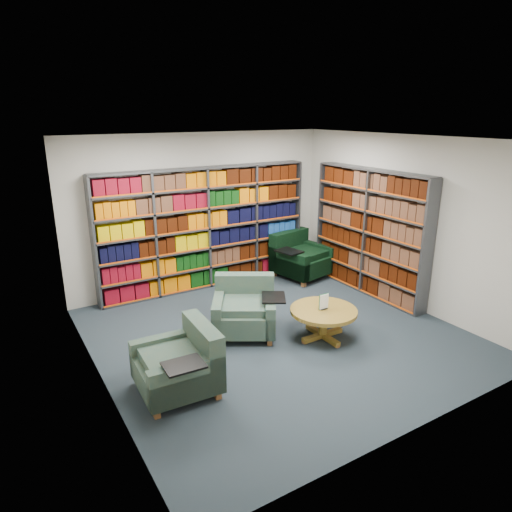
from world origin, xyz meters
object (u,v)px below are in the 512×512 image
chair_green_right (299,259)px  coffee_table (323,315)px  chair_teal_left (245,310)px  chair_teal_front (183,365)px

chair_green_right → coffee_table: bearing=-118.8°
chair_teal_left → chair_teal_front: 1.67m
chair_teal_left → chair_teal_front: chair_teal_left is taller
coffee_table → chair_green_right: bearing=61.2°
chair_teal_left → coffee_table: chair_teal_left is taller
chair_green_right → coffee_table: (-1.28, -2.33, 0.01)m
chair_teal_left → coffee_table: bearing=-43.0°
chair_teal_front → chair_teal_left: bearing=34.8°
chair_teal_left → coffee_table: (0.85, -0.79, 0.03)m
chair_green_right → chair_teal_front: size_ratio=1.16×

